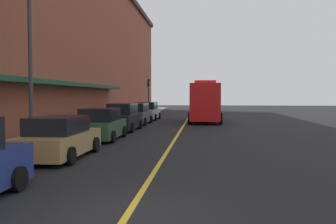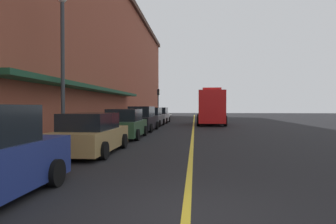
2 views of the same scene
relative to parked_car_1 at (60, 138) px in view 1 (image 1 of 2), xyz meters
name	(u,v)px [view 1 (image 1 of 2)]	position (x,y,z in m)	size (l,w,h in m)	color
ground_plane	(185,123)	(3.97, 18.46, -0.76)	(112.00, 112.00, 0.00)	black
sidewalk_left	(116,121)	(-2.23, 18.46, -0.68)	(2.40, 70.00, 0.15)	#9E9B93
lane_center_stripe	(185,123)	(3.97, 18.46, -0.75)	(0.16, 70.00, 0.01)	gold
brick_building_left	(22,39)	(-10.35, 17.46, 6.57)	(15.02, 64.00, 14.65)	brown
parked_car_1	(60,138)	(0.00, 0.00, 0.00)	(2.11, 4.67, 1.60)	#A5844C
parked_car_2	(101,125)	(0.01, 5.71, 0.05)	(2.14, 4.30, 1.72)	#2D5133
parked_car_3	(123,118)	(0.10, 10.93, 0.11)	(2.06, 4.78, 1.87)	black
parked_car_4	(137,114)	(0.01, 16.42, 0.07)	(2.18, 4.65, 1.77)	#595B60
parked_car_5	(148,111)	(0.06, 22.22, 0.06)	(2.17, 4.83, 1.76)	silver
fire_truck	(205,103)	(5.73, 19.46, 0.97)	(2.90, 7.88, 3.63)	red
parking_meter_0	(82,119)	(-1.38, 6.72, 0.30)	(0.14, 0.18, 1.33)	#4C4C51
parking_meter_1	(98,116)	(-1.38, 9.99, 0.30)	(0.14, 0.18, 1.33)	#4C4C51
street_lamp_left	(30,49)	(-1.98, 1.75, 3.64)	(0.44, 0.44, 6.94)	#33383D
traffic_light_near	(149,89)	(-1.32, 32.10, 2.40)	(0.38, 0.36, 4.30)	#232326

